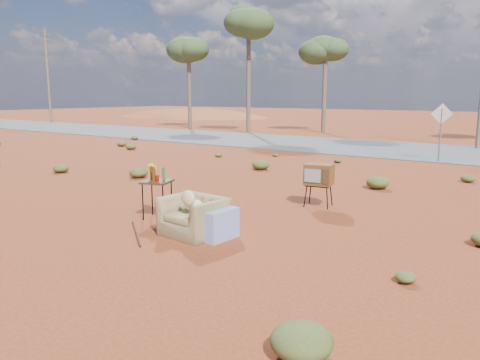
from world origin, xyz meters
The scene contains 13 objects.
ground centered at (0.00, 0.00, 0.00)m, with size 140.00×140.00×0.00m, color brown.
highway centered at (0.00, 15.00, 0.02)m, with size 140.00×7.00×0.04m, color #565659.
dirt_mound centered at (-30.00, 34.00, 0.00)m, with size 26.00×18.00×2.00m, color #9B5625.
armchair centered at (0.16, -0.51, 0.43)m, with size 1.30×0.80×0.93m.
tv_unit centered at (0.95, 2.79, 0.73)m, with size 0.69×0.59×0.98m.
side_table centered at (-1.35, -0.05, 0.82)m, with size 0.71×0.71×1.10m.
rusty_bar centered at (-0.81, -1.12, 0.02)m, with size 0.04×0.04×1.58m, color #461C12.
road_sign centered at (1.50, 12.00, 1.50)m, with size 0.78×0.06×2.19m.
eucalyptus_far_left centered at (-18.00, 20.00, 5.94)m, with size 3.20×3.20×7.10m.
eucalyptus_left centered at (-12.00, 19.00, 6.92)m, with size 3.20×3.20×8.10m.
eucalyptus_near_left centered at (-8.00, 22.00, 5.45)m, with size 3.20×3.20×6.60m.
utility_pole_west centered at (-32.00, 17.50, 4.15)m, with size 1.40×0.20×8.00m.
scrub_patch centered at (-0.82, 4.41, 0.14)m, with size 17.49×8.07×0.33m.
Camera 1 is at (5.49, -6.74, 2.52)m, focal length 35.00 mm.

